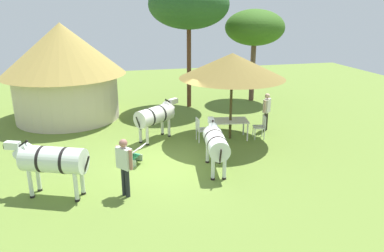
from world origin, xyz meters
The scene contains 14 objects.
ground_plane centered at (0.00, 0.00, 0.00)m, with size 36.00×36.00×0.00m, color olive.
thatched_hut centered at (-3.50, 6.01, 2.29)m, with size 5.34×5.34×4.22m.
shade_umbrella centered at (2.74, 1.72, 2.82)m, with size 3.91×3.91×3.28m.
patio_dining_table centered at (2.74, 1.72, 0.65)m, with size 1.44×1.01×0.74m.
patio_chair_east_end centered at (3.92, 1.47, 0.52)m, with size 0.50×0.52×0.90m.
patio_chair_near_lawn centered at (1.54, 1.70, 0.52)m, with size 0.43×0.45×0.90m.
guest_beside_umbrella centered at (4.48, 2.28, 0.94)m, with size 0.43×0.44×1.56m.
standing_watcher centered at (-1.49, -1.90, 0.99)m, with size 0.44×0.48×1.64m.
striped_lounge_chair centered at (-1.14, 0.26, 0.26)m, with size 0.95×0.85×0.66m.
zebra_nearest_camera centered at (-0.05, 2.30, 0.95)m, with size 1.89×1.58×1.48m.
zebra_by_umbrella centered at (-3.34, -1.45, 1.05)m, with size 2.23×1.28×1.58m.
zebra_toward_hut centered at (1.35, -0.88, 0.92)m, with size 0.86×2.32×1.46m.
acacia_tree_far_lawn centered at (2.28, 6.67, 4.92)m, with size 3.80×3.80×6.07m.
acacia_tree_right_background centered at (5.84, 7.13, 3.78)m, with size 3.04×3.04×4.72m.
Camera 1 is at (-1.87, -11.04, 4.97)m, focal length 34.64 mm.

